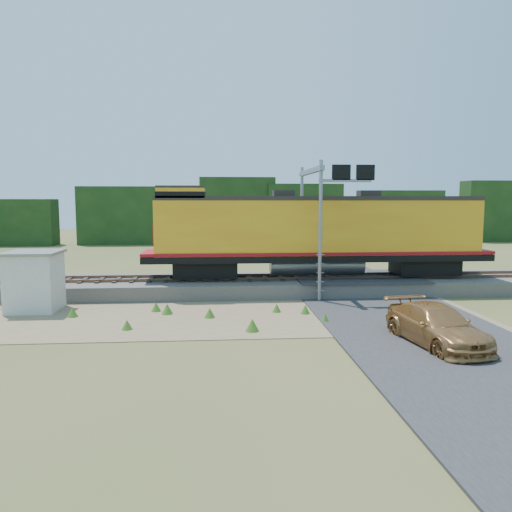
{
  "coord_description": "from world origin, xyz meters",
  "views": [
    {
      "loc": [
        -0.81,
        -21.48,
        5.15
      ],
      "look_at": [
        1.07,
        3.0,
        2.4
      ],
      "focal_mm": 35.0,
      "sensor_mm": 36.0,
      "label": 1
    }
  ],
  "objects": [
    {
      "name": "signal_gantry",
      "position": [
        4.69,
        5.33,
        5.35
      ],
      "size": [
        2.83,
        6.2,
        7.14
      ],
      "color": "gray",
      "rests_on": "ground"
    },
    {
      "name": "ground",
      "position": [
        0.0,
        0.0,
        0.0
      ],
      "size": [
        140.0,
        140.0,
        0.0
      ],
      "primitive_type": "plane",
      "color": "#475123",
      "rests_on": "ground"
    },
    {
      "name": "road",
      "position": [
        7.0,
        0.74,
        0.09
      ],
      "size": [
        7.0,
        66.0,
        0.86
      ],
      "color": "#38383A",
      "rests_on": "ground"
    },
    {
      "name": "rails",
      "position": [
        0.0,
        6.0,
        0.88
      ],
      "size": [
        70.0,
        1.54,
        0.16
      ],
      "color": "brown",
      "rests_on": "ballast"
    },
    {
      "name": "ballast",
      "position": [
        0.0,
        6.0,
        0.4
      ],
      "size": [
        70.0,
        5.0,
        0.8
      ],
      "primitive_type": "cube",
      "color": "slate",
      "rests_on": "ground"
    },
    {
      "name": "dirt_shoulder",
      "position": [
        -2.0,
        0.5,
        0.01
      ],
      "size": [
        26.0,
        8.0,
        0.03
      ],
      "primitive_type": "cube",
      "color": "#8C7754",
      "rests_on": "ground"
    },
    {
      "name": "shed",
      "position": [
        -9.33,
        2.12,
        1.42
      ],
      "size": [
        2.38,
        2.38,
        2.8
      ],
      "rotation": [
        0.0,
        0.0,
        -0.01
      ],
      "color": "silver",
      "rests_on": "ground"
    },
    {
      "name": "car",
      "position": [
        6.94,
        -4.67,
        0.71
      ],
      "size": [
        2.68,
        5.1,
        1.41
      ],
      "primitive_type": "imported",
      "rotation": [
        0.0,
        0.0,
        0.15
      ],
      "color": "#AE7740",
      "rests_on": "ground"
    },
    {
      "name": "weed_clumps",
      "position": [
        -3.5,
        0.1,
        0.0
      ],
      "size": [
        15.0,
        6.2,
        0.56
      ],
      "primitive_type": null,
      "color": "#3A6A1E",
      "rests_on": "ground"
    },
    {
      "name": "locomotive",
      "position": [
        4.46,
        6.0,
        3.4
      ],
      "size": [
        19.19,
        2.93,
        4.95
      ],
      "color": "black",
      "rests_on": "rails"
    },
    {
      "name": "tree_line_north",
      "position": [
        0.0,
        38.0,
        3.07
      ],
      "size": [
        130.0,
        3.0,
        6.5
      ],
      "color": "#143312",
      "rests_on": "ground"
    }
  ]
}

